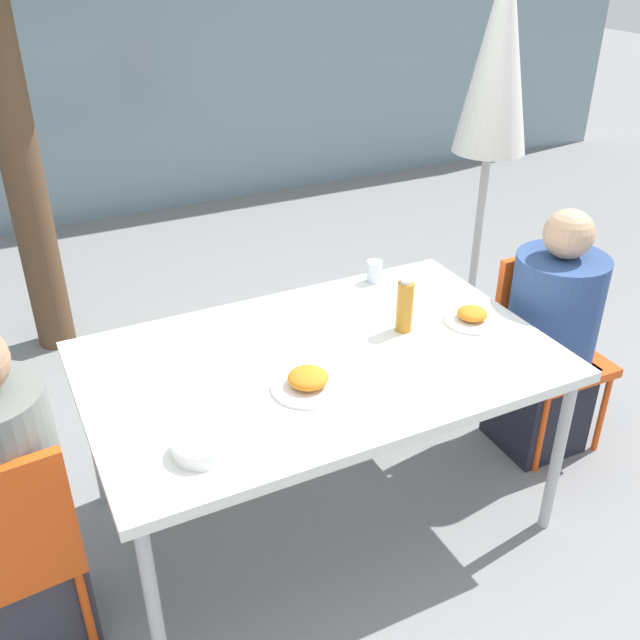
# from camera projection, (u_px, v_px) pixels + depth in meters

# --- Properties ---
(ground_plane) EXTENTS (24.00, 24.00, 0.00)m
(ground_plane) POSITION_uv_depth(u_px,v_px,m) (320.00, 511.00, 2.90)
(ground_plane) COLOR gray
(building_facade) EXTENTS (10.00, 0.20, 3.00)m
(building_facade) POSITION_uv_depth(u_px,v_px,m) (87.00, 14.00, 5.10)
(building_facade) COLOR gray
(building_facade) RESTS_ON ground
(dining_table) EXTENTS (1.65, 1.04, 0.75)m
(dining_table) POSITION_uv_depth(u_px,v_px,m) (320.00, 368.00, 2.55)
(dining_table) COLOR white
(dining_table) RESTS_ON ground
(chair_left) EXTENTS (0.43, 0.43, 0.86)m
(chair_left) POSITION_uv_depth(u_px,v_px,m) (4.00, 548.00, 2.08)
(chair_left) COLOR #E54C14
(chair_left) RESTS_ON ground
(person_left) EXTENTS (0.34, 0.34, 1.19)m
(person_left) POSITION_uv_depth(u_px,v_px,m) (12.00, 510.00, 2.13)
(person_left) COLOR #383842
(person_left) RESTS_ON ground
(chair_right) EXTENTS (0.41, 0.41, 0.86)m
(chair_right) POSITION_uv_depth(u_px,v_px,m) (544.00, 336.00, 3.13)
(chair_right) COLOR #E54C14
(chair_right) RESTS_ON ground
(person_right) EXTENTS (0.37, 0.37, 1.13)m
(person_right) POSITION_uv_depth(u_px,v_px,m) (548.00, 344.00, 3.04)
(person_right) COLOR black
(person_right) RESTS_ON ground
(closed_umbrella) EXTENTS (0.37, 0.37, 2.04)m
(closed_umbrella) POSITION_uv_depth(u_px,v_px,m) (497.00, 68.00, 3.47)
(closed_umbrella) COLOR #333333
(closed_umbrella) RESTS_ON ground
(plate_0) EXTENTS (0.21, 0.21, 0.06)m
(plate_0) POSITION_uv_depth(u_px,v_px,m) (472.00, 317.00, 2.74)
(plate_0) COLOR white
(plate_0) RESTS_ON dining_table
(plate_1) EXTENTS (0.25, 0.25, 0.07)m
(plate_1) POSITION_uv_depth(u_px,v_px,m) (308.00, 382.00, 2.35)
(plate_1) COLOR white
(plate_1) RESTS_ON dining_table
(bottle) EXTENTS (0.06, 0.06, 0.22)m
(bottle) POSITION_uv_depth(u_px,v_px,m) (405.00, 306.00, 2.64)
(bottle) COLOR #B7751E
(bottle) RESTS_ON dining_table
(drinking_cup) EXTENTS (0.07, 0.07, 0.09)m
(drinking_cup) POSITION_uv_depth(u_px,v_px,m) (374.00, 271.00, 3.03)
(drinking_cup) COLOR silver
(drinking_cup) RESTS_ON dining_table
(salad_bowl) EXTENTS (0.17, 0.17, 0.05)m
(salad_bowl) POSITION_uv_depth(u_px,v_px,m) (202.00, 446.00, 2.07)
(salad_bowl) COLOR white
(salad_bowl) RESTS_ON dining_table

